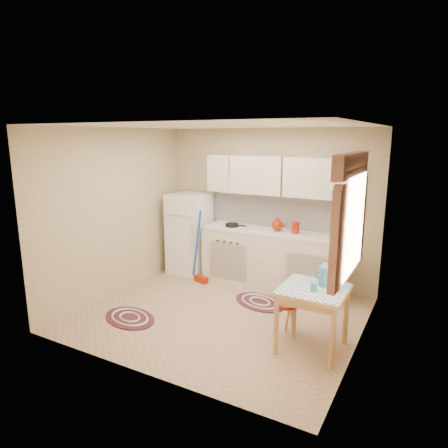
{
  "coord_description": "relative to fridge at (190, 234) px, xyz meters",
  "views": [
    {
      "loc": [
        2.48,
        -4.41,
        2.38
      ],
      "look_at": [
        -0.08,
        0.25,
        1.2
      ],
      "focal_mm": 32.0,
      "sensor_mm": 36.0,
      "label": 1
    }
  ],
  "objects": [
    {
      "name": "frying_pan",
      "position": [
        0.83,
        0.0,
        0.24
      ],
      "size": [
        0.24,
        0.24,
        0.05
      ],
      "primitive_type": "cylinder",
      "rotation": [
        0.0,
        0.0,
        0.11
      ],
      "color": "black",
      "rests_on": "countertop"
    },
    {
      "name": "base_cabinets",
      "position": [
        1.52,
        0.05,
        -0.26
      ],
      "size": [
        2.25,
        0.6,
        0.88
      ],
      "primitive_type": "cube",
      "color": "silver",
      "rests_on": "ground"
    },
    {
      "name": "red_canister",
      "position": [
        1.9,
        0.05,
        0.3
      ],
      "size": [
        0.14,
        0.14,
        0.16
      ],
      "primitive_type": "cylinder",
      "rotation": [
        0.0,
        0.0,
        0.39
      ],
      "color": "#961D05",
      "rests_on": "countertop"
    },
    {
      "name": "room_shell",
      "position": [
        1.47,
        -1.01,
        0.9
      ],
      "size": [
        3.64,
        3.6,
        2.52
      ],
      "color": "tan",
      "rests_on": "ground"
    },
    {
      "name": "mug",
      "position": [
        2.7,
        -1.64,
        0.07
      ],
      "size": [
        0.08,
        0.08,
        0.1
      ],
      "primitive_type": "cylinder",
      "rotation": [
        0.0,
        0.0,
        -0.02
      ],
      "color": "teal",
      "rests_on": "table"
    },
    {
      "name": "countertop",
      "position": [
        1.52,
        0.05,
        0.2
      ],
      "size": [
        2.27,
        0.62,
        0.04
      ],
      "primitive_type": "cube",
      "color": "silver",
      "rests_on": "base_cabinets"
    },
    {
      "name": "table",
      "position": [
        2.66,
        -1.54,
        -0.34
      ],
      "size": [
        0.72,
        0.72,
        0.72
      ],
      "primitive_type": "cube",
      "color": "tan",
      "rests_on": "ground"
    },
    {
      "name": "stool",
      "position": [
        2.3,
        -1.39,
        -0.49
      ],
      "size": [
        0.31,
        0.31,
        0.42
      ],
      "primitive_type": "cylinder",
      "rotation": [
        0.0,
        0.0,
        0.1
      ],
      "color": "#961D05",
      "rests_on": "ground"
    },
    {
      "name": "rug_left",
      "position": [
        0.33,
        -1.96,
        -0.69
      ],
      "size": [
        0.94,
        0.76,
        0.02
      ],
      "primitive_type": null,
      "rotation": [
        0.0,
        0.0,
        -0.29
      ],
      "color": "maroon",
      "rests_on": "ground"
    },
    {
      "name": "broom",
      "position": [
        0.45,
        -0.35,
        -0.1
      ],
      "size": [
        0.3,
        0.19,
        1.2
      ],
      "primitive_type": null,
      "rotation": [
        0.0,
        0.0,
        -0.29
      ],
      "color": "blue",
      "rests_on": "ground"
    },
    {
      "name": "fridge",
      "position": [
        0.0,
        0.0,
        0.0
      ],
      "size": [
        0.65,
        0.6,
        1.4
      ],
      "primitive_type": "cube",
      "color": "white",
      "rests_on": "ground"
    },
    {
      "name": "rug_center",
      "position": [
        1.64,
        -0.65,
        -0.69
      ],
      "size": [
        0.98,
        0.83,
        0.02
      ],
      "primitive_type": null,
      "rotation": [
        0.0,
        0.0,
        -0.39
      ],
      "color": "maroon",
      "rests_on": "ground"
    },
    {
      "name": "red_kettle",
      "position": [
        1.61,
        0.05,
        0.32
      ],
      "size": [
        0.25,
        0.23,
        0.2
      ],
      "primitive_type": null,
      "rotation": [
        0.0,
        0.0,
        0.32
      ],
      "color": "#961D05",
      "rests_on": "countertop"
    },
    {
      "name": "coffee_pot",
      "position": [
        2.75,
        -1.42,
        0.18
      ],
      "size": [
        0.18,
        0.17,
        0.31
      ],
      "primitive_type": null,
      "rotation": [
        0.0,
        0.0,
        0.24
      ],
      "color": "teal",
      "rests_on": "table"
    }
  ]
}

